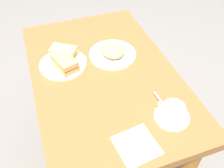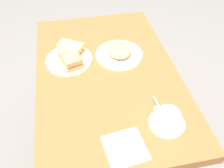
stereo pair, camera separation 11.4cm
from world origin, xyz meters
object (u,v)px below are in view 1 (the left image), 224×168
object	(u,v)px
coffee_saucer	(172,117)
napkin	(136,145)
dining_table	(104,91)
sandwich_plate	(63,64)
spoon	(162,102)
side_plate	(113,54)
coffee_cup	(173,111)
sandwich_back	(64,53)
sandwich_front	(64,62)

from	to	relation	value
coffee_saucer	napkin	xyz separation A→B (m)	(0.07, -0.19, -0.00)
dining_table	coffee_saucer	size ratio (longest dim) A/B	7.38
dining_table	sandwich_plate	size ratio (longest dim) A/B	4.52
spoon	napkin	distance (m)	0.24
sandwich_plate	side_plate	distance (m)	0.26
sandwich_plate	napkin	world-z (taller)	sandwich_plate
coffee_saucer	napkin	world-z (taller)	coffee_saucer
coffee_saucer	spoon	size ratio (longest dim) A/B	1.49
coffee_cup	sandwich_back	bearing A→B (deg)	-146.96
side_plate	dining_table	bearing A→B (deg)	-37.81
coffee_cup	spoon	size ratio (longest dim) A/B	1.10
dining_table	side_plate	distance (m)	0.20
sandwich_back	side_plate	size ratio (longest dim) A/B	0.59
dining_table	coffee_cup	xyz separation A→B (m)	(0.36, 0.18, 0.18)
sandwich_plate	napkin	distance (m)	0.58
sandwich_front	coffee_cup	size ratio (longest dim) A/B	1.52
coffee_cup	side_plate	distance (m)	0.48
side_plate	napkin	size ratio (longest dim) A/B	1.65
dining_table	coffee_saucer	distance (m)	0.43
sandwich_front	side_plate	distance (m)	0.26
sandwich_plate	spoon	bearing A→B (deg)	41.24
sandwich_plate	coffee_cup	world-z (taller)	coffee_cup
sandwich_back	side_plate	bearing A→B (deg)	78.58
sandwich_front	side_plate	size ratio (longest dim) A/B	0.67
sandwich_plate	spoon	size ratio (longest dim) A/B	2.44
sandwich_plate	dining_table	bearing A→B (deg)	55.87
coffee_cup	spoon	xyz separation A→B (m)	(-0.08, -0.00, -0.03)
sandwich_back	coffee_cup	world-z (taller)	sandwich_back
napkin	side_plate	bearing A→B (deg)	169.85
sandwich_plate	coffee_saucer	world-z (taller)	sandwich_plate
dining_table	coffee_cup	distance (m)	0.44
coffee_cup	napkin	size ratio (longest dim) A/B	0.72
spoon	dining_table	bearing A→B (deg)	-148.12
dining_table	coffee_saucer	world-z (taller)	coffee_saucer
sandwich_back	coffee_saucer	distance (m)	0.63
sandwich_plate	coffee_saucer	distance (m)	0.60
spoon	sandwich_plate	bearing A→B (deg)	-138.76
dining_table	sandwich_front	world-z (taller)	sandwich_front
dining_table	napkin	world-z (taller)	napkin
sandwich_back	spoon	world-z (taller)	sandwich_back
coffee_cup	napkin	xyz separation A→B (m)	(0.08, -0.19, -0.04)
napkin	coffee_cup	bearing A→B (deg)	111.81
coffee_saucer	sandwich_plate	bearing A→B (deg)	-143.44
sandwich_back	sandwich_front	bearing A→B (deg)	-9.34
dining_table	sandwich_front	size ratio (longest dim) A/B	6.56
sandwich_front	coffee_cup	bearing A→B (deg)	38.18
coffee_cup	side_plate	xyz separation A→B (m)	(-0.47, -0.09, -0.04)
dining_table	napkin	bearing A→B (deg)	-1.45
coffee_saucer	coffee_cup	xyz separation A→B (m)	(-0.00, -0.00, 0.04)
coffee_saucer	napkin	bearing A→B (deg)	-68.61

